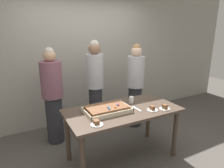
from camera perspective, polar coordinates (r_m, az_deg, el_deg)
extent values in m
plane|color=#4C4742|center=(3.19, 2.96, -20.72)|extent=(12.00, 12.00, 0.00)
cube|color=#9E998E|center=(4.05, -8.48, 9.92)|extent=(8.00, 0.12, 3.00)
cube|color=#47382D|center=(2.80, 3.19, -7.80)|extent=(1.63, 0.81, 0.04)
cylinder|color=#47382D|center=(2.48, -8.60, -22.08)|extent=(0.07, 0.07, 0.76)
cylinder|color=#47382D|center=(3.17, 18.06, -13.69)|extent=(0.07, 0.07, 0.76)
cylinder|color=#47382D|center=(3.00, -12.86, -15.00)|extent=(0.07, 0.07, 0.76)
cylinder|color=#47382D|center=(3.59, 10.60, -9.54)|extent=(0.07, 0.07, 0.76)
cube|color=beige|center=(2.71, -1.47, -8.05)|extent=(0.62, 0.39, 0.01)
cube|color=beige|center=(2.54, 0.47, -8.95)|extent=(0.62, 0.01, 0.05)
cube|color=beige|center=(2.85, -3.19, -6.10)|extent=(0.62, 0.01, 0.05)
cube|color=beige|center=(2.58, -7.65, -8.62)|extent=(0.01, 0.39, 0.05)
cube|color=beige|center=(2.83, 4.13, -6.31)|extent=(0.01, 0.39, 0.05)
cube|color=brown|center=(2.69, -1.48, -7.27)|extent=(0.55, 0.32, 0.07)
sphere|color=#2D84E0|center=(2.70, 1.64, -6.15)|extent=(0.03, 0.03, 0.03)
sphere|color=#2D84E0|center=(2.57, -0.82, -7.29)|extent=(0.03, 0.03, 0.03)
sphere|color=purple|center=(2.73, 1.62, -5.93)|extent=(0.03, 0.03, 0.03)
sphere|color=red|center=(2.70, 1.85, -6.14)|extent=(0.03, 0.03, 0.03)
sphere|color=orange|center=(2.62, 1.00, -6.84)|extent=(0.03, 0.03, 0.03)
sphere|color=#2D84E0|center=(2.63, -1.19, -6.79)|extent=(0.03, 0.03, 0.03)
cylinder|color=white|center=(2.89, 15.25, -7.06)|extent=(0.15, 0.15, 0.01)
cube|color=brown|center=(2.87, 15.24, -6.43)|extent=(0.06, 0.06, 0.06)
cylinder|color=white|center=(2.36, -4.48, -11.82)|extent=(0.15, 0.15, 0.01)
cube|color=brown|center=(2.35, -4.64, -11.11)|extent=(0.06, 0.07, 0.05)
cylinder|color=white|center=(2.81, 11.82, -7.49)|extent=(0.15, 0.15, 0.01)
cube|color=brown|center=(2.80, 11.78, -6.89)|extent=(0.06, 0.06, 0.05)
cylinder|color=white|center=(3.02, 5.73, -4.64)|extent=(0.07, 0.07, 0.10)
cube|color=silver|center=(2.81, 7.30, -7.27)|extent=(0.03, 0.20, 0.01)
cylinder|color=#28282D|center=(3.70, -4.77, -7.56)|extent=(0.24, 0.24, 0.88)
cylinder|color=#B2B2B7|center=(3.47, -5.04, 3.77)|extent=(0.30, 0.30, 0.61)
sphere|color=#8C664C|center=(3.41, -5.20, 10.36)|extent=(0.22, 0.22, 0.22)
sphere|color=#B2A899|center=(3.41, -5.22, 11.35)|extent=(0.17, 0.17, 0.17)
cylinder|color=#28282D|center=(3.95, 6.66, -6.49)|extent=(0.26, 0.26, 0.82)
cylinder|color=#B2B2B7|center=(3.74, 7.00, 3.61)|extent=(0.33, 0.33, 0.60)
sphere|color=beige|center=(3.68, 7.20, 9.57)|extent=(0.21, 0.21, 0.21)
sphere|color=olive|center=(3.68, 7.23, 10.45)|extent=(0.16, 0.16, 0.16)
cylinder|color=#28282D|center=(3.52, -16.46, -9.96)|extent=(0.28, 0.28, 0.82)
cylinder|color=#7A4C5B|center=(3.29, -17.40, 1.24)|extent=(0.35, 0.35, 0.60)
sphere|color=tan|center=(3.22, -17.95, 7.92)|extent=(0.20, 0.20, 0.20)
sphere|color=#B2A899|center=(3.21, -18.03, 8.88)|extent=(0.15, 0.15, 0.15)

